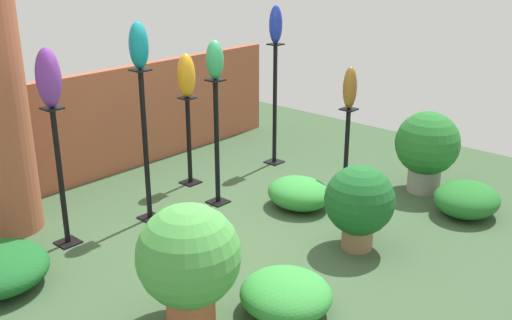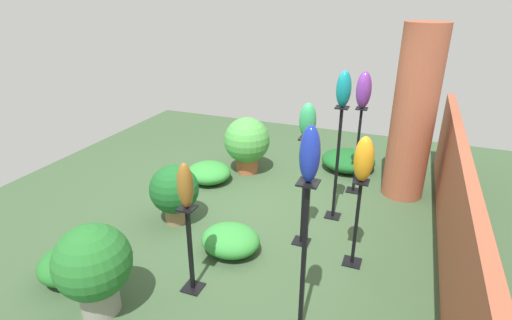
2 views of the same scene
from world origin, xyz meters
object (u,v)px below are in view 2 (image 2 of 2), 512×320
(pedestal_cobalt, at_px, (303,269))
(art_vase_violet, at_px, (364,90))
(potted_plant_back_center, at_px, (247,142))
(brick_pillar, at_px, (414,115))
(pedestal_jade, at_px, (304,197))
(art_vase_amber, at_px, (364,159))
(art_vase_jade, at_px, (308,121))
(pedestal_bronze, at_px, (191,254))
(art_vase_bronze, at_px, (185,186))
(potted_plant_front_right, at_px, (93,265))
(pedestal_teal, at_px, (337,169))
(potted_plant_walkway_edge, at_px, (174,191))
(pedestal_amber, at_px, (356,227))
(pedestal_violet, at_px, (357,155))
(art_vase_teal, at_px, (344,89))
(art_vase_cobalt, at_px, (310,154))

(pedestal_cobalt, distance_m, art_vase_violet, 3.09)
(pedestal_cobalt, xyz_separation_m, potted_plant_back_center, (-3.04, -1.78, -0.17))
(brick_pillar, xyz_separation_m, potted_plant_back_center, (0.11, -2.49, -0.70))
(pedestal_jade, height_order, art_vase_amber, art_vase_amber)
(art_vase_jade, bearing_deg, pedestal_bronze, -34.21)
(art_vase_jade, xyz_separation_m, art_vase_violet, (-1.60, 0.38, 0.02))
(art_vase_bronze, xyz_separation_m, potted_plant_front_right, (0.59, -0.67, -0.66))
(pedestal_teal, relative_size, potted_plant_walkway_edge, 1.93)
(pedestal_amber, bearing_deg, potted_plant_walkway_edge, -91.01)
(pedestal_cobalt, xyz_separation_m, pedestal_bronze, (-0.16, -1.19, -0.27))
(pedestal_cobalt, relative_size, potted_plant_front_right, 1.65)
(pedestal_jade, distance_m, pedestal_cobalt, 1.42)
(pedestal_teal, height_order, potted_plant_walkway_edge, pedestal_teal)
(pedestal_teal, height_order, pedestal_jade, pedestal_teal)
(pedestal_violet, xyz_separation_m, art_vase_teal, (0.86, -0.14, 1.15))
(art_vase_violet, bearing_deg, pedestal_teal, -9.29)
(pedestal_teal, height_order, potted_plant_front_right, pedestal_teal)
(art_vase_jade, bearing_deg, pedestal_jade, -135.00)
(pedestal_bronze, xyz_separation_m, art_vase_violet, (-2.81, 1.20, 1.14))
(pedestal_violet, height_order, art_vase_jade, art_vase_jade)
(pedestal_bronze, relative_size, art_vase_teal, 2.17)
(pedestal_violet, bearing_deg, art_vase_violet, 0.00)
(pedestal_cobalt, bearing_deg, art_vase_teal, -176.48)
(pedestal_amber, relative_size, art_vase_jade, 2.62)
(art_vase_bronze, bearing_deg, art_vase_violet, 156.91)
(pedestal_amber, height_order, potted_plant_walkway_edge, pedestal_amber)
(art_vase_cobalt, height_order, potted_plant_front_right, art_vase_cobalt)
(art_vase_teal, relative_size, art_vase_jade, 1.12)
(art_vase_amber, height_order, potted_plant_back_center, art_vase_amber)
(art_vase_bronze, bearing_deg, pedestal_jade, 145.79)
(pedestal_amber, height_order, art_vase_cobalt, art_vase_cobalt)
(pedestal_amber, relative_size, potted_plant_back_center, 1.09)
(art_vase_amber, bearing_deg, art_vase_bronze, -54.92)
(art_vase_bronze, bearing_deg, potted_plant_walkway_edge, -141.23)
(pedestal_teal, distance_m, pedestal_cobalt, 2.12)
(pedestal_teal, distance_m, art_vase_violet, 1.22)
(pedestal_bronze, bearing_deg, potted_plant_walkway_edge, -141.23)
(pedestal_teal, xyz_separation_m, art_vase_teal, (0.00, 0.00, 1.04))
(potted_plant_front_right, bearing_deg, pedestal_violet, 151.23)
(art_vase_jade, relative_size, potted_plant_front_right, 0.43)
(art_vase_teal, xyz_separation_m, art_vase_cobalt, (2.11, 0.13, -0.02))
(pedestal_teal, distance_m, art_vase_amber, 1.15)
(art_vase_amber, bearing_deg, art_vase_cobalt, -13.13)
(potted_plant_front_right, bearing_deg, pedestal_jade, 140.35)
(potted_plant_front_right, bearing_deg, potted_plant_back_center, 178.83)
(art_vase_cobalt, distance_m, potted_plant_back_center, 3.73)
(art_vase_amber, distance_m, art_vase_bronze, 1.79)
(pedestal_bronze, height_order, art_vase_jade, art_vase_jade)
(potted_plant_walkway_edge, relative_size, potted_plant_back_center, 0.84)
(potted_plant_front_right, bearing_deg, art_vase_amber, 127.17)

